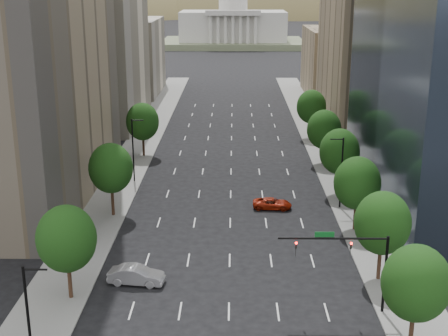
{
  "coord_description": "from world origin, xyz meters",
  "views": [
    {
      "loc": [
        0.3,
        -16.53,
        27.03
      ],
      "look_at": [
        -0.66,
        45.64,
        8.0
      ],
      "focal_mm": 49.36,
      "sensor_mm": 36.0,
      "label": 1
    }
  ],
  "objects_px": {
    "traffic_signal": "(357,257)",
    "car_red_far": "(272,204)",
    "capitol": "(233,26)",
    "car_silver": "(136,275)"
  },
  "relations": [
    {
      "from": "capitol",
      "to": "car_silver",
      "type": "xyz_separation_m",
      "value": [
        -8.62,
        -214.81,
        -7.72
      ]
    },
    {
      "from": "capitol",
      "to": "car_silver",
      "type": "height_order",
      "value": "capitol"
    },
    {
      "from": "traffic_signal",
      "to": "car_red_far",
      "type": "relative_size",
      "value": 1.91
    },
    {
      "from": "traffic_signal",
      "to": "capitol",
      "type": "bearing_deg",
      "value": 92.74
    },
    {
      "from": "capitol",
      "to": "car_red_far",
      "type": "bearing_deg",
      "value": -88.49
    },
    {
      "from": "capitol",
      "to": "car_silver",
      "type": "relative_size",
      "value": 11.49
    },
    {
      "from": "traffic_signal",
      "to": "car_red_far",
      "type": "xyz_separation_m",
      "value": [
        -5.38,
        24.74,
        -4.51
      ]
    },
    {
      "from": "traffic_signal",
      "to": "capitol",
      "type": "distance_m",
      "value": 219.99
    },
    {
      "from": "traffic_signal",
      "to": "car_silver",
      "type": "bearing_deg",
      "value": 165.65
    },
    {
      "from": "traffic_signal",
      "to": "capitol",
      "type": "xyz_separation_m",
      "value": [
        -10.53,
        219.71,
        3.4
      ]
    }
  ]
}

